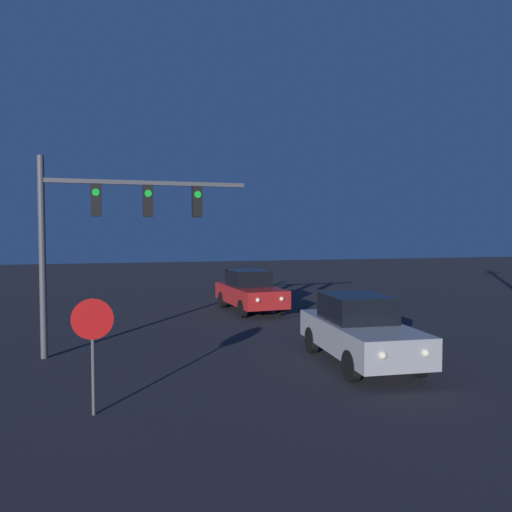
% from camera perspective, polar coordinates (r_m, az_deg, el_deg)
% --- Properties ---
extents(car_near, '(2.16, 4.81, 1.78)m').
position_cam_1_polar(car_near, '(13.47, 11.73, -8.28)').
color(car_near, '#99999E').
rests_on(car_near, ground_plane).
extents(car_far, '(2.18, 4.81, 1.78)m').
position_cam_1_polar(car_far, '(21.86, -0.73, -4.03)').
color(car_far, '#B21E1E').
rests_on(car_far, ground_plane).
extents(traffic_signal_mast, '(5.72, 0.30, 5.50)m').
position_cam_1_polar(traffic_signal_mast, '(14.55, -16.41, 4.14)').
color(traffic_signal_mast, '#4C4C51').
rests_on(traffic_signal_mast, ground_plane).
extents(stop_sign, '(0.77, 0.07, 2.20)m').
position_cam_1_polar(stop_sign, '(9.88, -18.17, -8.41)').
color(stop_sign, '#4C4C51').
rests_on(stop_sign, ground_plane).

